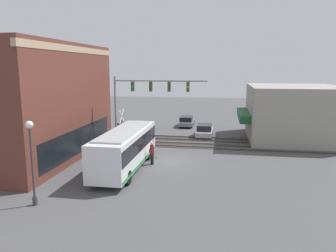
# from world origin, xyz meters

# --- Properties ---
(ground_plane) EXTENTS (120.00, 120.00, 0.00)m
(ground_plane) POSITION_xyz_m (0.00, 0.00, 0.00)
(ground_plane) COLOR #4C4C4F
(brick_building) EXTENTS (16.12, 10.11, 9.91)m
(brick_building) POSITION_xyz_m (-0.52, 12.52, 4.96)
(brick_building) COLOR brown
(brick_building) RESTS_ON ground
(shop_building) EXTENTS (10.85, 10.61, 5.92)m
(shop_building) POSITION_xyz_m (10.78, -12.17, 2.95)
(shop_building) COLOR gray
(shop_building) RESTS_ON ground
(city_bus) EXTENTS (10.24, 2.59, 3.15)m
(city_bus) POSITION_xyz_m (-2.66, 2.80, 1.73)
(city_bus) COLOR white
(city_bus) RESTS_ON ground
(traffic_signal_gantry) EXTENTS (0.42, 8.83, 7.07)m
(traffic_signal_gantry) POSITION_xyz_m (3.51, 2.72, 5.38)
(traffic_signal_gantry) COLOR gray
(traffic_signal_gantry) RESTS_ON ground
(crossing_signal) EXTENTS (1.41, 1.18, 3.81)m
(crossing_signal) POSITION_xyz_m (4.39, 5.29, 2.30)
(crossing_signal) COLOR gray
(crossing_signal) RESTS_ON ground
(streetlamp) EXTENTS (0.44, 0.44, 4.97)m
(streetlamp) POSITION_xyz_m (-10.13, 6.02, 2.96)
(streetlamp) COLOR #38383A
(streetlamp) RESTS_ON ground
(rail_track_near) EXTENTS (2.60, 60.00, 0.15)m
(rail_track_near) POSITION_xyz_m (6.00, 0.00, 0.03)
(rail_track_near) COLOR #332D28
(rail_track_near) RESTS_ON ground
(rail_track_far) EXTENTS (2.60, 60.00, 0.15)m
(rail_track_far) POSITION_xyz_m (9.20, 0.00, 0.03)
(rail_track_far) COLOR #332D28
(rail_track_far) RESTS_ON ground
(parked_car_silver) EXTENTS (4.53, 1.82, 1.44)m
(parked_car_silver) POSITION_xyz_m (10.74, -2.60, 0.67)
(parked_car_silver) COLOR #B7B7BC
(parked_car_silver) RESTS_ON ground
(parked_car_grey) EXTENTS (4.56, 1.82, 1.37)m
(parked_car_grey) POSITION_xyz_m (17.17, 0.20, 0.64)
(parked_car_grey) COLOR slate
(parked_car_grey) RESTS_ON ground
(pedestrian_near_bus) EXTENTS (0.34, 0.34, 1.86)m
(pedestrian_near_bus) POSITION_xyz_m (-1.09, 1.03, 0.96)
(pedestrian_near_bus) COLOR black
(pedestrian_near_bus) RESTS_ON ground
(pedestrian_at_crossing) EXTENTS (0.34, 0.34, 1.78)m
(pedestrian_at_crossing) POSITION_xyz_m (3.79, 5.22, 0.91)
(pedestrian_at_crossing) COLOR black
(pedestrian_at_crossing) RESTS_ON ground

